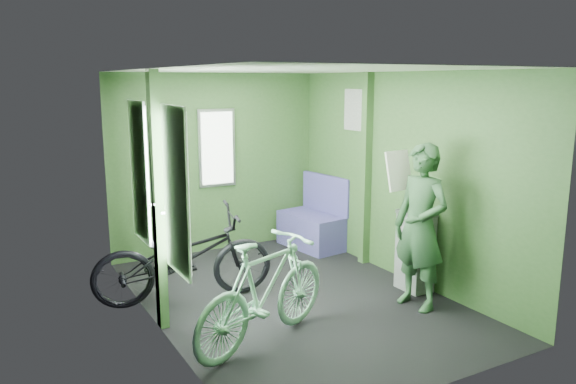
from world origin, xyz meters
name	(u,v)px	position (x,y,z in m)	size (l,w,h in m)	color
room	(288,160)	(-0.04, 0.04, 1.44)	(4.00, 4.02, 2.31)	black
bicycle_black	(186,302)	(-0.99, 0.45, 0.00)	(0.63, 1.81, 0.95)	black
bicycle_mint	(265,344)	(-0.71, -0.77, 0.00)	(0.45, 1.58, 0.95)	#87C5A4
passenger	(420,227)	(0.98, -0.78, 0.82)	(0.47, 0.70, 1.62)	#2C5230
waste_box	(415,251)	(1.26, -0.41, 0.43)	(0.25, 0.35, 0.86)	slate
bench_seat	(313,226)	(1.15, 1.45, 0.28)	(0.63, 0.97, 0.96)	navy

